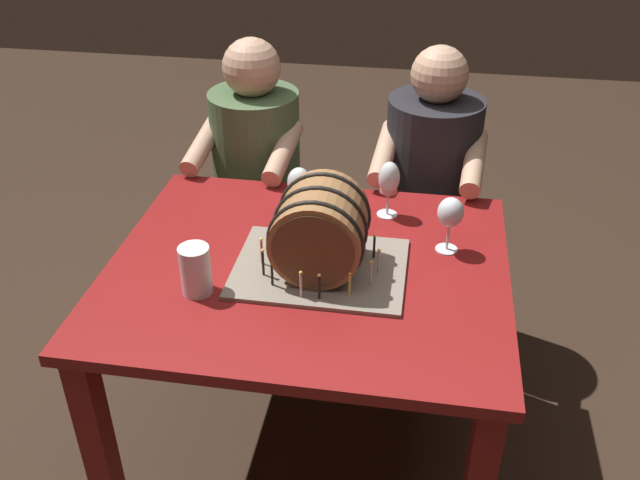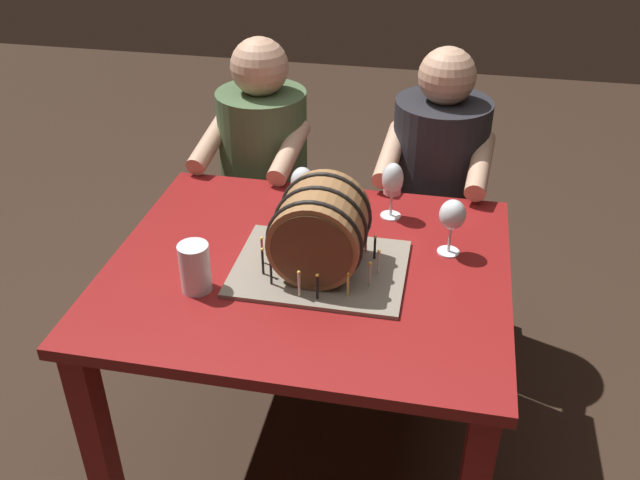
{
  "view_description": "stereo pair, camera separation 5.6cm",
  "coord_description": "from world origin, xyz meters",
  "px_view_note": "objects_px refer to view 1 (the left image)",
  "views": [
    {
      "loc": [
        0.3,
        -1.62,
        1.88
      ],
      "look_at": [
        0.04,
        -0.02,
        0.85
      ],
      "focal_mm": 39.31,
      "sensor_mm": 36.0,
      "label": 1
    },
    {
      "loc": [
        0.36,
        -1.61,
        1.88
      ],
      "look_at": [
        0.04,
        -0.02,
        0.85
      ],
      "focal_mm": 39.31,
      "sensor_mm": 36.0,
      "label": 2
    }
  ],
  "objects_px": {
    "person_seated_left": "(258,199)",
    "wine_glass_rose": "(389,181)",
    "beer_pint": "(196,272)",
    "person_seated_right": "(427,212)",
    "wine_glass_red": "(299,185)",
    "barrel_cake": "(320,233)",
    "wine_glass_empty": "(450,214)",
    "dining_table": "(308,298)"
  },
  "relations": [
    {
      "from": "barrel_cake",
      "to": "person_seated_left",
      "type": "xyz_separation_m",
      "value": [
        -0.37,
        0.74,
        -0.33
      ]
    },
    {
      "from": "wine_glass_red",
      "to": "person_seated_left",
      "type": "height_order",
      "value": "person_seated_left"
    },
    {
      "from": "dining_table",
      "to": "person_seated_right",
      "type": "bearing_deg",
      "value": 65.51
    },
    {
      "from": "wine_glass_red",
      "to": "wine_glass_rose",
      "type": "distance_m",
      "value": 0.28
    },
    {
      "from": "wine_glass_red",
      "to": "beer_pint",
      "type": "bearing_deg",
      "value": -114.13
    },
    {
      "from": "dining_table",
      "to": "person_seated_right",
      "type": "relative_size",
      "value": 0.96
    },
    {
      "from": "wine_glass_rose",
      "to": "person_seated_left",
      "type": "height_order",
      "value": "person_seated_left"
    },
    {
      "from": "dining_table",
      "to": "barrel_cake",
      "type": "relative_size",
      "value": 2.37
    },
    {
      "from": "person_seated_right",
      "to": "person_seated_left",
      "type": "bearing_deg",
      "value": -179.99
    },
    {
      "from": "wine_glass_empty",
      "to": "wine_glass_rose",
      "type": "distance_m",
      "value": 0.26
    },
    {
      "from": "dining_table",
      "to": "person_seated_right",
      "type": "distance_m",
      "value": 0.8
    },
    {
      "from": "barrel_cake",
      "to": "beer_pint",
      "type": "bearing_deg",
      "value": -153.65
    },
    {
      "from": "barrel_cake",
      "to": "wine_glass_empty",
      "type": "bearing_deg",
      "value": 24.99
    },
    {
      "from": "barrel_cake",
      "to": "beer_pint",
      "type": "xyz_separation_m",
      "value": [
        -0.31,
        -0.15,
        -0.06
      ]
    },
    {
      "from": "beer_pint",
      "to": "person_seated_left",
      "type": "bearing_deg",
      "value": 93.81
    },
    {
      "from": "beer_pint",
      "to": "person_seated_left",
      "type": "distance_m",
      "value": 0.93
    },
    {
      "from": "wine_glass_rose",
      "to": "person_seated_left",
      "type": "relative_size",
      "value": 0.16
    },
    {
      "from": "person_seated_left",
      "to": "wine_glass_rose",
      "type": "bearing_deg",
      "value": -37.1
    },
    {
      "from": "dining_table",
      "to": "wine_glass_rose",
      "type": "bearing_deg",
      "value": 58.02
    },
    {
      "from": "beer_pint",
      "to": "wine_glass_rose",
      "type": "bearing_deg",
      "value": 46.29
    },
    {
      "from": "barrel_cake",
      "to": "person_seated_right",
      "type": "bearing_deg",
      "value": 68.62
    },
    {
      "from": "person_seated_left",
      "to": "person_seated_right",
      "type": "relative_size",
      "value": 1.0
    },
    {
      "from": "barrel_cake",
      "to": "beer_pint",
      "type": "height_order",
      "value": "barrel_cake"
    },
    {
      "from": "person_seated_left",
      "to": "person_seated_right",
      "type": "distance_m",
      "value": 0.66
    },
    {
      "from": "barrel_cake",
      "to": "wine_glass_rose",
      "type": "relative_size",
      "value": 2.58
    },
    {
      "from": "dining_table",
      "to": "person_seated_left",
      "type": "distance_m",
      "value": 0.8
    },
    {
      "from": "dining_table",
      "to": "wine_glass_rose",
      "type": "distance_m",
      "value": 0.45
    },
    {
      "from": "wine_glass_red",
      "to": "person_seated_right",
      "type": "distance_m",
      "value": 0.68
    },
    {
      "from": "wine_glass_empty",
      "to": "dining_table",
      "type": "bearing_deg",
      "value": -159.53
    },
    {
      "from": "dining_table",
      "to": "person_seated_left",
      "type": "xyz_separation_m",
      "value": [
        -0.33,
        0.72,
        -0.09
      ]
    },
    {
      "from": "wine_glass_rose",
      "to": "person_seated_left",
      "type": "xyz_separation_m",
      "value": [
        -0.53,
        0.4,
        -0.33
      ]
    },
    {
      "from": "wine_glass_red",
      "to": "wine_glass_rose",
      "type": "xyz_separation_m",
      "value": [
        0.27,
        0.05,
        0.01
      ]
    },
    {
      "from": "barrel_cake",
      "to": "beer_pint",
      "type": "distance_m",
      "value": 0.35
    },
    {
      "from": "wine_glass_empty",
      "to": "person_seated_left",
      "type": "bearing_deg",
      "value": 141.33
    },
    {
      "from": "dining_table",
      "to": "person_seated_right",
      "type": "height_order",
      "value": "person_seated_right"
    },
    {
      "from": "person_seated_right",
      "to": "wine_glass_red",
      "type": "bearing_deg",
      "value": -131.53
    },
    {
      "from": "wine_glass_empty",
      "to": "wine_glass_rose",
      "type": "height_order",
      "value": "wine_glass_rose"
    },
    {
      "from": "barrel_cake",
      "to": "wine_glass_rose",
      "type": "distance_m",
      "value": 0.37
    },
    {
      "from": "wine_glass_rose",
      "to": "person_seated_right",
      "type": "distance_m",
      "value": 0.53
    },
    {
      "from": "barrel_cake",
      "to": "dining_table",
      "type": "bearing_deg",
      "value": 155.47
    },
    {
      "from": "wine_glass_rose",
      "to": "dining_table",
      "type": "bearing_deg",
      "value": -121.98
    },
    {
      "from": "person_seated_right",
      "to": "dining_table",
      "type": "bearing_deg",
      "value": -114.49
    }
  ]
}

